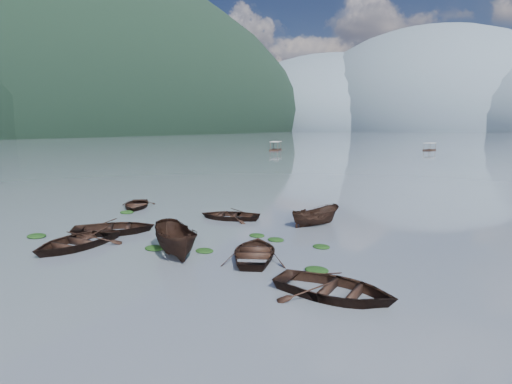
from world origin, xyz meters
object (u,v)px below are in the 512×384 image
at_px(rowboat_0, 76,247).
at_px(pontoon_centre, 429,150).
at_px(pontoon_left, 276,150).
at_px(rowboat_3, 255,257).

relative_size(rowboat_0, pontoon_centre, 0.93).
bearing_deg(pontoon_left, pontoon_centre, 12.81).
distance_m(rowboat_0, rowboat_3, 10.20).
relative_size(rowboat_3, pontoon_left, 0.70).
bearing_deg(rowboat_0, pontoon_left, 110.00).
height_order(rowboat_3, pontoon_centre, pontoon_centre).
xyz_separation_m(rowboat_0, pontoon_left, (-30.18, 92.26, 0.00)).
bearing_deg(rowboat_0, rowboat_3, 19.51).
bearing_deg(pontoon_centre, rowboat_0, -82.55).
bearing_deg(pontoon_centre, rowboat_3, -77.65).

